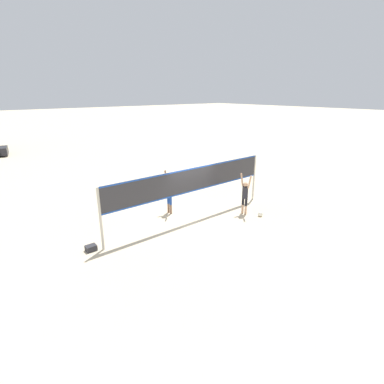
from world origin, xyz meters
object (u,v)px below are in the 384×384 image
at_px(player_blocker, 169,192).
at_px(player_spiker, 245,194).
at_px(gear_bag, 91,248).
at_px(volleyball_net, 192,183).
at_px(volleyball, 260,214).

bearing_deg(player_blocker, player_spiker, 49.20).
bearing_deg(gear_bag, volleyball_net, -2.65).
bearing_deg(volleyball, player_spiker, 116.95).
distance_m(player_spiker, volleyball, 1.22).
height_order(volleyball_net, volleyball, volleyball_net).
distance_m(player_spiker, player_blocker, 3.63).
bearing_deg(player_spiker, player_blocker, 49.20).
height_order(volleyball_net, player_blocker, volleyball_net).
bearing_deg(player_spiker, volleyball, -153.05).
relative_size(player_spiker, player_blocker, 0.95).
bearing_deg(volleyball_net, player_spiker, -23.77).
xyz_separation_m(player_blocker, volleyball, (3.11, -3.08, -0.99)).
bearing_deg(gear_bag, volleyball, -14.85).
relative_size(volleyball_net, player_blocker, 4.17).
bearing_deg(gear_bag, player_spiker, -10.16).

